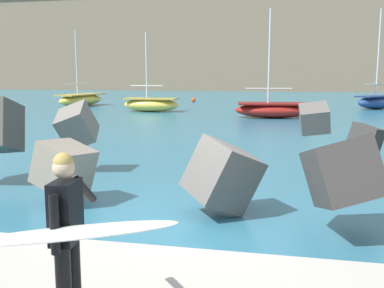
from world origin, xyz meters
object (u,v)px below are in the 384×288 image
boat_near_centre (274,109)px  boat_mid_centre (378,101)px  mooring_buoy_middle (193,100)px  surfer_with_board (65,232)px  boat_mid_left (81,99)px  boat_near_right (151,104)px

boat_near_centre → boat_mid_centre: size_ratio=0.87×
mooring_buoy_middle → surfer_with_board: bearing=-80.0°
boat_mid_left → boat_mid_centre: boat_mid_centre is taller
mooring_buoy_middle → boat_mid_centre: bearing=-18.4°
boat_near_right → mooring_buoy_middle: boat_near_right is taller
boat_near_centre → boat_mid_left: bearing=157.1°
mooring_buoy_middle → boat_near_centre: bearing=-60.5°
boat_near_right → boat_mid_centre: (16.83, 6.29, 0.04)m
surfer_with_board → boat_mid_centre: 35.19m
surfer_with_board → boat_near_right: (-7.71, 27.69, -0.72)m
boat_mid_left → mooring_buoy_middle: 11.21m
surfer_with_board → boat_near_right: boat_near_right is taller
boat_mid_centre → mooring_buoy_middle: bearing=161.6°
boat_near_right → boat_mid_left: boat_mid_left is taller
boat_mid_centre → mooring_buoy_middle: (-16.06, 5.34, -0.38)m
surfer_with_board → boat_mid_centre: (9.11, 33.98, -0.68)m
boat_mid_centre → boat_mid_left: bearing=-174.9°
boat_near_right → mooring_buoy_middle: (0.76, 11.63, -0.34)m
boat_mid_centre → mooring_buoy_middle: boat_mid_centre is taller
surfer_with_board → boat_mid_centre: boat_mid_centre is taller
surfer_with_board → mooring_buoy_middle: bearing=100.0°
surfer_with_board → boat_near_right: size_ratio=0.37×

